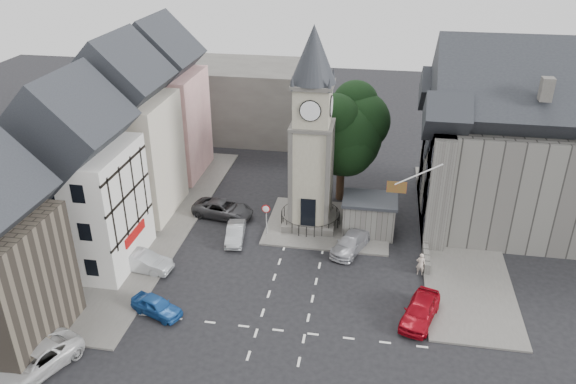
% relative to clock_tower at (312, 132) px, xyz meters
% --- Properties ---
extents(ground, '(120.00, 120.00, 0.00)m').
position_rel_clock_tower_xyz_m(ground, '(0.00, -7.99, -8.12)').
color(ground, black).
rests_on(ground, ground).
extents(pavement_west, '(6.00, 30.00, 0.14)m').
position_rel_clock_tower_xyz_m(pavement_west, '(-12.50, -1.99, -8.05)').
color(pavement_west, '#595651').
rests_on(pavement_west, ground).
extents(pavement_east, '(6.00, 26.00, 0.14)m').
position_rel_clock_tower_xyz_m(pavement_east, '(12.00, 0.01, -8.05)').
color(pavement_east, '#595651').
rests_on(pavement_east, ground).
extents(central_island, '(10.00, 8.00, 0.16)m').
position_rel_clock_tower_xyz_m(central_island, '(1.50, 0.01, -8.04)').
color(central_island, '#595651').
rests_on(central_island, ground).
extents(road_markings, '(20.00, 8.00, 0.01)m').
position_rel_clock_tower_xyz_m(road_markings, '(0.00, -13.49, -8.12)').
color(road_markings, silver).
rests_on(road_markings, ground).
extents(clock_tower, '(4.86, 4.86, 16.25)m').
position_rel_clock_tower_xyz_m(clock_tower, '(0.00, 0.00, 0.00)').
color(clock_tower, '#4C4944').
rests_on(clock_tower, ground).
extents(stone_shelter, '(4.30, 3.30, 3.08)m').
position_rel_clock_tower_xyz_m(stone_shelter, '(4.80, -0.49, -6.57)').
color(stone_shelter, '#55534E').
rests_on(stone_shelter, ground).
extents(town_tree, '(7.20, 7.20, 10.80)m').
position_rel_clock_tower_xyz_m(town_tree, '(2.00, 5.01, -1.15)').
color(town_tree, black).
rests_on(town_tree, ground).
extents(warning_sign_post, '(0.70, 0.19, 2.85)m').
position_rel_clock_tower_xyz_m(warning_sign_post, '(-3.20, -2.56, -6.09)').
color(warning_sign_post, black).
rests_on(warning_sign_post, ground).
extents(terrace_pink, '(8.10, 7.60, 12.80)m').
position_rel_clock_tower_xyz_m(terrace_pink, '(-15.50, 8.01, -1.54)').
color(terrace_pink, '#C98A8C').
rests_on(terrace_pink, ground).
extents(terrace_cream, '(8.10, 7.60, 12.80)m').
position_rel_clock_tower_xyz_m(terrace_cream, '(-15.50, 0.01, -1.54)').
color(terrace_cream, beige).
rests_on(terrace_cream, ground).
extents(terrace_tudor, '(8.10, 7.60, 12.00)m').
position_rel_clock_tower_xyz_m(terrace_tudor, '(-15.50, -7.99, -1.93)').
color(terrace_tudor, silver).
rests_on(terrace_tudor, ground).
extents(backdrop_west, '(20.00, 10.00, 8.00)m').
position_rel_clock_tower_xyz_m(backdrop_west, '(-12.00, 20.01, -4.12)').
color(backdrop_west, '#4C4944').
rests_on(backdrop_west, ground).
extents(east_building, '(14.40, 11.40, 12.60)m').
position_rel_clock_tower_xyz_m(east_building, '(15.59, 3.01, -1.86)').
color(east_building, '#55534E').
rests_on(east_building, ground).
extents(east_boundary_wall, '(0.40, 16.00, 0.90)m').
position_rel_clock_tower_xyz_m(east_boundary_wall, '(9.20, 2.01, -7.67)').
color(east_boundary_wall, '#55534E').
rests_on(east_boundary_wall, ground).
extents(flagpole, '(3.68, 0.10, 2.74)m').
position_rel_clock_tower_xyz_m(flagpole, '(8.00, -3.99, -1.12)').
color(flagpole, white).
rests_on(flagpole, ground).
extents(car_west_blue, '(3.87, 2.65, 1.22)m').
position_rel_clock_tower_xyz_m(car_west_blue, '(-8.22, -13.21, -7.51)').
color(car_west_blue, '#1B4E98').
rests_on(car_west_blue, ground).
extents(car_west_silver, '(4.52, 1.98, 1.44)m').
position_rel_clock_tower_xyz_m(car_west_silver, '(-11.09, -8.68, -7.40)').
color(car_west_silver, '#ABAFB3').
rests_on(car_west_silver, ground).
extents(car_west_grey, '(5.47, 3.14, 1.44)m').
position_rel_clock_tower_xyz_m(car_west_grey, '(-7.50, 0.01, -7.40)').
color(car_west_grey, '#333336').
rests_on(car_west_grey, ground).
extents(car_island_silver, '(1.86, 3.92, 1.24)m').
position_rel_clock_tower_xyz_m(car_island_silver, '(-5.50, -3.54, -7.50)').
color(car_island_silver, '#979B9F').
rests_on(car_island_silver, ground).
extents(car_island_east, '(3.34, 4.87, 1.31)m').
position_rel_clock_tower_xyz_m(car_island_east, '(3.58, -3.49, -7.47)').
color(car_island_east, '#A5A6AC').
rests_on(car_island_east, ground).
extents(car_east_red, '(3.07, 4.80, 1.52)m').
position_rel_clock_tower_xyz_m(car_east_red, '(8.50, -10.99, -7.36)').
color(car_east_red, '#9E0815').
rests_on(car_east_red, ground).
extents(van_sw_white, '(4.35, 5.82, 1.47)m').
position_rel_clock_tower_xyz_m(van_sw_white, '(-13.00, -19.21, -7.39)').
color(van_sw_white, silver).
rests_on(van_sw_white, ground).
extents(pedestrian, '(0.67, 0.46, 1.76)m').
position_rel_clock_tower_xyz_m(pedestrian, '(8.71, -5.87, -7.24)').
color(pedestrian, beige).
rests_on(pedestrian, ground).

